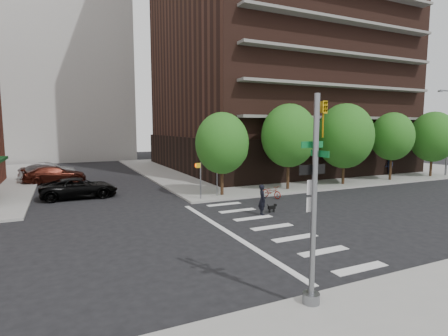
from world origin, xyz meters
name	(u,v)px	position (x,y,z in m)	size (l,w,h in m)	color
ground	(220,234)	(0.00, 0.00, 0.00)	(120.00, 120.00, 0.00)	black
sidewalk_ne	(287,166)	(20.50, 23.50, 0.07)	(39.00, 33.00, 0.15)	gray
crosswalk	(259,229)	(2.21, 0.00, 0.01)	(3.85, 13.00, 0.01)	silver
apartment_tower	(272,2)	(18.00, 24.00, 20.91)	(26.65, 25.50, 45.00)	black
tree_a	(222,143)	(4.00, 8.50, 4.04)	(4.00, 4.00, 5.90)	#301E11
tree_b	(289,136)	(10.00, 8.50, 4.54)	(4.50, 4.50, 6.65)	#301E11
tree_c	(345,136)	(16.00, 8.50, 4.45)	(5.00, 5.00, 6.80)	#301E11
tree_d	(392,137)	(22.00, 8.50, 4.34)	(4.00, 4.00, 6.20)	#301E11
tree_e	(433,137)	(28.00, 8.50, 4.25)	(4.50, 4.50, 6.35)	#301E11
traffic_signal	(314,217)	(-0.47, -7.49, 2.70)	(0.90, 0.75, 6.00)	slate
pedestrian_signal	(204,175)	(2.32, 7.92, 1.85)	(2.18, 0.67, 2.60)	slate
streetlamp	(448,127)	(29.82, 8.20, 5.29)	(2.14, 0.22, 9.00)	slate
parked_car_black	(79,188)	(-5.80, 12.52, 0.75)	(5.41, 2.49, 1.50)	black
parked_car_maroon	(55,174)	(-7.57, 21.19, 0.80)	(5.50, 2.24, 1.60)	#3D150E
parked_car_silver	(48,171)	(-8.20, 23.91, 0.85)	(5.13, 1.79, 1.69)	gray
scooter	(272,192)	(7.13, 6.50, 0.45)	(0.60, 1.73, 0.91)	#961109
dog_walker	(262,200)	(3.86, 2.43, 0.92)	(0.44, 0.67, 1.84)	black
dog	(272,207)	(4.76, 2.73, 0.31)	(0.59, 0.19, 0.50)	black
pedestrian_far	(389,166)	(24.86, 11.00, 1.10)	(0.72, 0.92, 1.90)	navy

